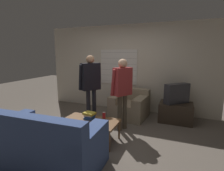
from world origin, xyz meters
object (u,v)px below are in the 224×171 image
Objects in this scene: armchair_beige at (130,106)px; spare_remote at (102,121)px; person_right_standing at (122,86)px; coffee_table at (90,122)px; book_stack at (89,115)px; person_left_standing at (91,81)px; couch_blue at (45,145)px; soda_can at (104,115)px; tv at (177,93)px.

armchair_beige is 1.56m from spare_remote.
person_right_standing is at bearing 98.81° from armchair_beige.
coffee_table is 0.14m from book_stack.
person_left_standing reaches higher than spare_remote.
couch_blue reaches higher than armchair_beige.
spare_remote is (-0.13, -1.55, 0.12)m from armchair_beige.
spare_remote is at bearing -80.90° from soda_can.
spare_remote is (0.64, -0.75, -0.64)m from person_left_standing.
person_left_standing reaches higher than soda_can.
soda_can is (0.45, 1.19, 0.13)m from couch_blue.
person_right_standing reaches higher than tv.
person_left_standing is at bearing 136.91° from soda_can.
person_left_standing reaches higher than armchair_beige.
spare_remote is (0.24, 0.03, 0.05)m from coffee_table.
armchair_beige is 0.88× the size of coffee_table.
person_left_standing reaches higher than coffee_table.
person_right_standing is 12.74× the size of soda_can.
person_right_standing is at bearing -59.43° from person_left_standing.
armchair_beige is 1.58m from book_stack.
person_left_standing is 1.02m from soda_can.
person_left_standing is 0.99m from book_stack.
person_right_standing reaches higher than spare_remote.
armchair_beige is 1.62m from coffee_table.
tv reaches higher than spare_remote.
couch_blue is at bearing -168.27° from person_right_standing.
couch_blue is at bearing 81.86° from armchair_beige.
couch_blue is 2.87× the size of tv.
armchair_beige is 0.61× the size of person_right_standing.
book_stack is 1.84× the size of spare_remote.
armchair_beige is 7.75× the size of soda_can.
person_right_standing reaches higher than couch_blue.
soda_can is at bearing 67.26° from couch_blue.
person_left_standing is (-0.77, -0.80, 0.77)m from armchair_beige.
tv is at bearing 47.49° from soda_can.
tv is at bearing 45.39° from book_stack.
couch_blue is 1.91m from person_left_standing.
coffee_table is (-0.37, -1.58, 0.07)m from armchair_beige.
person_left_standing is at bearing -19.82° from tv.
person_left_standing is 0.82m from person_right_standing.
person_right_standing is at bearing 59.62° from coffee_table.
tv is (1.18, 0.10, 0.43)m from armchair_beige.
person_right_standing reaches higher than coffee_table.
armchair_beige reaches higher than soda_can.
couch_blue reaches higher than spare_remote.
person_left_standing is 1.04× the size of person_right_standing.
book_stack is (0.20, 1.04, 0.15)m from couch_blue.
coffee_table is at bearing -177.35° from person_right_standing.
coffee_table is 1.05m from person_right_standing.
person_left_standing is 1.17m from spare_remote.
coffee_table is 1.12m from person_left_standing.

